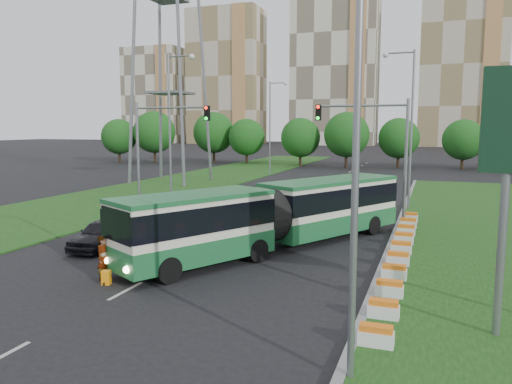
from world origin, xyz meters
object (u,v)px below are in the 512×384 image
at_px(car_left_near, 102,234).
at_px(car_left_far, 213,199).
at_px(traffic_mast_left, 157,140).
at_px(shopping_trolley, 106,278).
at_px(articulated_bus, 270,214).
at_px(traffic_mast_median, 379,142).
at_px(pedestrian, 103,258).

height_order(car_left_near, car_left_far, car_left_near).
height_order(traffic_mast_left, car_left_far, traffic_mast_left).
bearing_deg(shopping_trolley, articulated_bus, 46.48).
bearing_deg(car_left_near, shopping_trolley, -56.56).
height_order(articulated_bus, shopping_trolley, articulated_bus).
bearing_deg(traffic_mast_left, shopping_trolley, -66.98).
distance_m(traffic_mast_left, car_left_far, 6.85).
distance_m(traffic_mast_left, articulated_bus, 12.87).
bearing_deg(traffic_mast_median, car_left_far, 164.93).
bearing_deg(traffic_mast_median, car_left_near, -140.69).
xyz_separation_m(articulated_bus, shopping_trolley, (-4.29, -8.02, -1.50)).
bearing_deg(shopping_trolley, traffic_mast_left, 97.65).
distance_m(traffic_mast_median, car_left_near, 17.27).
xyz_separation_m(traffic_mast_median, car_left_near, (-12.88, -10.55, -4.58)).
height_order(car_left_far, pedestrian, pedestrian).
bearing_deg(articulated_bus, car_left_far, 155.60).
bearing_deg(pedestrian, traffic_mast_median, -31.02).
bearing_deg(articulated_bus, traffic_mast_median, 87.04).
relative_size(traffic_mast_median, shopping_trolley, 13.91).
bearing_deg(traffic_mast_left, car_left_far, 63.77).
bearing_deg(car_left_near, traffic_mast_median, 34.81).
height_order(car_left_near, pedestrian, pedestrian).
bearing_deg(traffic_mast_left, traffic_mast_median, 3.77).
xyz_separation_m(pedestrian, shopping_trolley, (0.48, -0.49, -0.64)).
height_order(articulated_bus, pedestrian, articulated_bus).
relative_size(articulated_bus, car_left_near, 3.93).
height_order(traffic_mast_left, car_left_near, traffic_mast_left).
bearing_deg(car_left_near, traffic_mast_left, 98.90).
distance_m(car_left_near, car_left_far, 14.04).
distance_m(car_left_far, shopping_trolley, 19.48).
relative_size(car_left_far, shopping_trolley, 7.00).
height_order(traffic_mast_median, pedestrian, traffic_mast_median).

